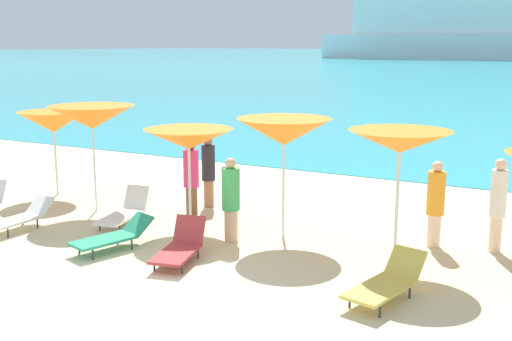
{
  "coord_description": "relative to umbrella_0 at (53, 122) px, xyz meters",
  "views": [
    {
      "loc": [
        6.19,
        -6.7,
        3.76
      ],
      "look_at": [
        0.19,
        4.36,
        1.2
      ],
      "focal_mm": 43.78,
      "sensor_mm": 36.0,
      "label": 1
    }
  ],
  "objects": [
    {
      "name": "beachgoer_3",
      "position": [
        4.08,
        0.04,
        -0.97
      ],
      "size": [
        0.34,
        0.34,
        1.67
      ],
      "rotation": [
        0.0,
        0.0,
        0.12
      ],
      "color": "brown",
      "rests_on": "ground_plane"
    },
    {
      "name": "beachgoer_1",
      "position": [
        4.04,
        0.82,
        -0.97
      ],
      "size": [
        0.31,
        0.31,
        1.66
      ],
      "rotation": [
        0.0,
        0.0,
        1.05
      ],
      "color": "#A3704C",
      "rests_on": "ground_plane"
    },
    {
      "name": "lounge_chair_0",
      "position": [
        9.32,
        -2.51,
        -1.57
      ],
      "size": [
        0.91,
        1.69,
        0.63
      ],
      "rotation": [
        0.0,
        0.0,
        -0.22
      ],
      "color": "#D8BF4C",
      "rests_on": "ground_plane"
    },
    {
      "name": "lounge_chair_6",
      "position": [
        1.62,
        -2.56,
        -1.58
      ],
      "size": [
        0.55,
        1.45,
        0.56
      ],
      "rotation": [
        0.0,
        0.0,
        -0.02
      ],
      "color": "white",
      "rests_on": "ground_plane"
    },
    {
      "name": "lounge_chair_2",
      "position": [
        5.64,
        -2.61,
        -1.58
      ],
      "size": [
        0.89,
        1.49,
        0.69
      ],
      "rotation": [
        0.0,
        0.0,
        0.24
      ],
      "color": "#A53333",
      "rests_on": "ground_plane"
    },
    {
      "name": "lounge_chair_4",
      "position": [
        4.18,
        -2.68,
        -1.58
      ],
      "size": [
        0.97,
        1.64,
        0.55
      ],
      "rotation": [
        0.0,
        0.0,
        -0.3
      ],
      "color": "#268C66",
      "rests_on": "ground_plane"
    },
    {
      "name": "lounge_chair_5",
      "position": [
        3.23,
        -1.24,
        -1.59
      ],
      "size": [
        0.83,
        1.63,
        0.7
      ],
      "rotation": [
        0.0,
        0.0,
        0.2
      ],
      "color": "white",
      "rests_on": "ground_plane"
    },
    {
      "name": "ground_plane",
      "position": [
        5.6,
        5.53,
        -2.0
      ],
      "size": [
        50.0,
        100.0,
        0.3
      ],
      "primitive_type": "cube",
      "color": "beige"
    },
    {
      "name": "cruise_ship",
      "position": [
        -19.85,
        146.61,
        5.81
      ],
      "size": [
        65.24,
        9.04,
        20.24
      ],
      "rotation": [
        0.0,
        0.0,
        -0.03
      ],
      "color": "white",
      "rests_on": "ocean_water"
    },
    {
      "name": "umbrella_4",
      "position": [
        8.98,
        -0.89,
        0.29
      ],
      "size": [
        1.94,
        1.94,
        2.34
      ],
      "color": "silver",
      "rests_on": "ground_plane"
    },
    {
      "name": "umbrella_1",
      "position": [
        1.96,
        -0.72,
        0.3
      ],
      "size": [
        1.96,
        1.96,
        2.41
      ],
      "color": "silver",
      "rests_on": "ground_plane"
    },
    {
      "name": "beachgoer_4",
      "position": [
        5.84,
        -1.2,
        -0.99
      ],
      "size": [
        0.35,
        0.35,
        1.64
      ],
      "rotation": [
        0.0,
        0.0,
        2.45
      ],
      "color": "#DBAA84",
      "rests_on": "ground_plane"
    },
    {
      "name": "umbrella_3",
      "position": [
        6.61,
        -0.48,
        0.25
      ],
      "size": [
        1.98,
        1.98,
        2.36
      ],
      "color": "silver",
      "rests_on": "ground_plane"
    },
    {
      "name": "umbrella_2",
      "position": [
        4.62,
        -0.8,
        0.01
      ],
      "size": [
        1.94,
        1.94,
        2.07
      ],
      "color": "silver",
      "rests_on": "ground_plane"
    },
    {
      "name": "beachgoer_2",
      "position": [
        9.37,
        0.34,
        -0.98
      ],
      "size": [
        0.33,
        0.33,
        1.64
      ],
      "rotation": [
        0.0,
        0.0,
        1.58
      ],
      "color": "beige",
      "rests_on": "ground_plane"
    },
    {
      "name": "beachgoer_0",
      "position": [
        10.43,
        0.57,
        -0.91
      ],
      "size": [
        0.29,
        0.29,
        1.75
      ],
      "rotation": [
        0.0,
        0.0,
        2.03
      ],
      "color": "beige",
      "rests_on": "ground_plane"
    },
    {
      "name": "umbrella_0",
      "position": [
        0.0,
        0.0,
        0.0
      ],
      "size": [
        1.78,
        1.78,
        2.12
      ],
      "color": "silver",
      "rests_on": "ground_plane"
    }
  ]
}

